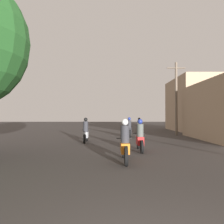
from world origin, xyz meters
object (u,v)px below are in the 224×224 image
motorcycle_orange (125,145)px  building_right_far (199,105)px  utility_pole_far (176,97)px  motorcycle_red (140,138)px  motorcycle_white (139,127)px  motorcycle_silver (86,132)px  motorcycle_black (129,129)px

motorcycle_orange → building_right_far: bearing=55.3°
motorcycle_orange → utility_pole_far: size_ratio=0.33×
motorcycle_red → motorcycle_white: bearing=75.4°
motorcycle_silver → motorcycle_black: bearing=47.8°
motorcycle_silver → motorcycle_white: bearing=60.0°
motorcycle_silver → motorcycle_white: size_ratio=1.00×
motorcycle_black → building_right_far: building_right_far is taller
motorcycle_red → utility_pole_far: size_ratio=0.31×
utility_pole_far → motorcycle_white: bearing=141.6°
motorcycle_white → building_right_far: size_ratio=0.24×
motorcycle_orange → building_right_far: building_right_far is taller
motorcycle_orange → motorcycle_red: motorcycle_orange is taller
motorcycle_white → building_right_far: bearing=16.9°
motorcycle_red → building_right_far: building_right_far is taller
motorcycle_orange → motorcycle_black: 9.26m
motorcycle_silver → building_right_far: 15.84m
motorcycle_red → motorcycle_black: (0.03, 6.83, 0.01)m
motorcycle_red → building_right_far: 16.68m
motorcycle_black → motorcycle_white: bearing=64.9°
motorcycle_orange → motorcycle_black: (0.89, 9.22, 0.01)m
motorcycle_red → motorcycle_white: size_ratio=1.00×
motorcycle_orange → motorcycle_red: 2.54m
motorcycle_black → motorcycle_red: bearing=-97.9°
motorcycle_black → motorcycle_silver: bearing=-140.0°
motorcycle_orange → utility_pole_far: (5.12, 10.96, 2.71)m
motorcycle_silver → motorcycle_white: (4.30, 7.40, -0.04)m
motorcycle_orange → motorcycle_black: motorcycle_black is taller
motorcycle_silver → utility_pole_far: (7.26, 5.06, 2.70)m
motorcycle_white → motorcycle_silver: bearing=-127.8°
motorcycle_red → motorcycle_silver: bearing=122.8°
motorcycle_red → building_right_far: bearing=51.4°
motorcycle_red → motorcycle_black: 6.83m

